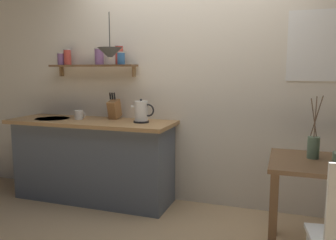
{
  "coord_description": "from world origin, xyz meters",
  "views": [
    {
      "loc": [
        0.98,
        -2.9,
        1.43
      ],
      "look_at": [
        -0.1,
        0.25,
        0.95
      ],
      "focal_mm": 36.6,
      "sensor_mm": 36.0,
      "label": 1
    }
  ],
  "objects_px": {
    "dining_table": "(331,180)",
    "knife_block": "(114,109)",
    "pendant_lamp": "(110,53)",
    "twig_vase": "(313,146)",
    "electric_kettle": "(141,112)",
    "coffee_mug_by_sink": "(79,115)"
  },
  "relations": [
    {
      "from": "dining_table",
      "to": "electric_kettle",
      "type": "bearing_deg",
      "value": 163.46
    },
    {
      "from": "pendant_lamp",
      "to": "electric_kettle",
      "type": "bearing_deg",
      "value": 18.08
    },
    {
      "from": "twig_vase",
      "to": "pendant_lamp",
      "type": "relative_size",
      "value": 1.04
    },
    {
      "from": "electric_kettle",
      "to": "pendant_lamp",
      "type": "bearing_deg",
      "value": -161.92
    },
    {
      "from": "dining_table",
      "to": "electric_kettle",
      "type": "distance_m",
      "value": 1.86
    },
    {
      "from": "dining_table",
      "to": "knife_block",
      "type": "relative_size",
      "value": 2.98
    },
    {
      "from": "knife_block",
      "to": "pendant_lamp",
      "type": "distance_m",
      "value": 0.64
    },
    {
      "from": "dining_table",
      "to": "electric_kettle",
      "type": "relative_size",
      "value": 3.53
    },
    {
      "from": "pendant_lamp",
      "to": "twig_vase",
      "type": "bearing_deg",
      "value": -10.03
    },
    {
      "from": "knife_block",
      "to": "pendant_lamp",
      "type": "relative_size",
      "value": 0.63
    },
    {
      "from": "twig_vase",
      "to": "knife_block",
      "type": "xyz_separation_m",
      "value": [
        -2.0,
        0.57,
        0.16
      ]
    },
    {
      "from": "twig_vase",
      "to": "electric_kettle",
      "type": "xyz_separation_m",
      "value": [
        -1.62,
        0.44,
        0.15
      ]
    },
    {
      "from": "electric_kettle",
      "to": "coffee_mug_by_sink",
      "type": "height_order",
      "value": "electric_kettle"
    },
    {
      "from": "electric_kettle",
      "to": "coffee_mug_by_sink",
      "type": "relative_size",
      "value": 1.83
    },
    {
      "from": "electric_kettle",
      "to": "knife_block",
      "type": "relative_size",
      "value": 0.85
    },
    {
      "from": "dining_table",
      "to": "coffee_mug_by_sink",
      "type": "bearing_deg",
      "value": 168.57
    },
    {
      "from": "dining_table",
      "to": "twig_vase",
      "type": "bearing_deg",
      "value": 146.78
    },
    {
      "from": "coffee_mug_by_sink",
      "to": "dining_table",
      "type": "bearing_deg",
      "value": -11.43
    },
    {
      "from": "knife_block",
      "to": "twig_vase",
      "type": "bearing_deg",
      "value": -16.0
    },
    {
      "from": "twig_vase",
      "to": "electric_kettle",
      "type": "relative_size",
      "value": 1.94
    },
    {
      "from": "knife_block",
      "to": "pendant_lamp",
      "type": "xyz_separation_m",
      "value": [
        0.09,
        -0.24,
        0.59
      ]
    },
    {
      "from": "pendant_lamp",
      "to": "knife_block",
      "type": "bearing_deg",
      "value": 110.88
    }
  ]
}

